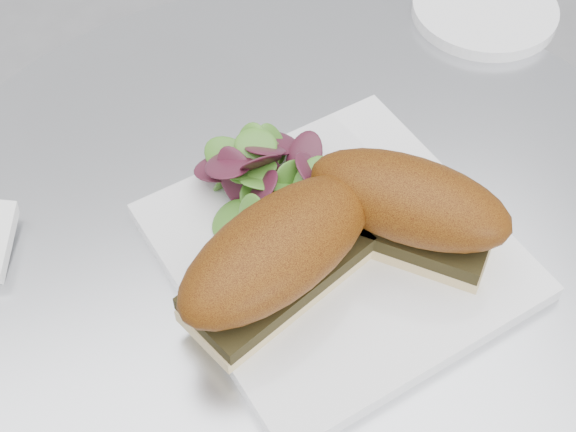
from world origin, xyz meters
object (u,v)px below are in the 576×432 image
object	(u,v)px
sandwich_right	(408,207)
saucer	(485,10)
sandwich_left	(278,256)
plate	(337,251)

from	to	relation	value
sandwich_right	saucer	xyz separation A→B (m)	(0.21, 0.26, -0.05)
sandwich_left	sandwich_right	world-z (taller)	same
plate	sandwich_left	xyz separation A→B (m)	(-0.06, -0.02, 0.05)
plate	saucer	world-z (taller)	plate
plate	sandwich_right	xyz separation A→B (m)	(0.05, -0.01, 0.05)
plate	sandwich_left	bearing A→B (deg)	-157.85
sandwich_right	sandwich_left	bearing A→B (deg)	-131.95
plate	saucer	bearing A→B (deg)	43.39
sandwich_left	saucer	distance (m)	0.42
sandwich_left	saucer	xyz separation A→B (m)	(0.32, 0.27, -0.05)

